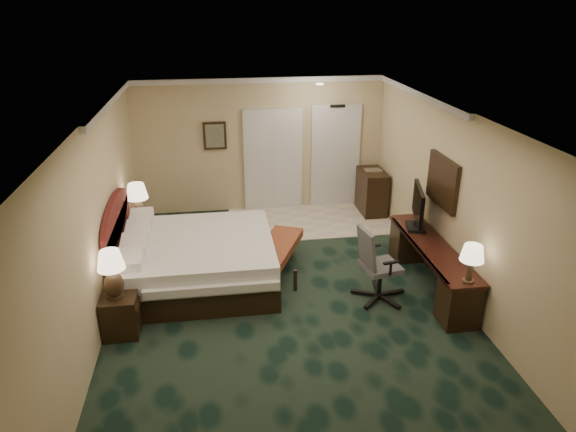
{
  "coord_description": "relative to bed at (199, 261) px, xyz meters",
  "views": [
    {
      "loc": [
        -0.92,
        -6.3,
        4.11
      ],
      "look_at": [
        0.1,
        0.6,
        1.13
      ],
      "focal_mm": 32.0,
      "sensor_mm": 36.0,
      "label": 1
    }
  ],
  "objects": [
    {
      "name": "floor",
      "position": [
        1.26,
        -0.83,
        -0.36
      ],
      "size": [
        5.0,
        7.5,
        0.0
      ],
      "primitive_type": "cube",
      "color": "black",
      "rests_on": "ground"
    },
    {
      "name": "ceiling",
      "position": [
        1.26,
        -0.83,
        2.34
      ],
      "size": [
        5.0,
        7.5,
        0.0
      ],
      "primitive_type": "cube",
      "color": "white",
      "rests_on": "wall_back"
    },
    {
      "name": "wall_back",
      "position": [
        1.26,
        2.92,
        0.99
      ],
      "size": [
        5.0,
        0.0,
        2.7
      ],
      "primitive_type": "cube",
      "color": "beige",
      "rests_on": "ground"
    },
    {
      "name": "wall_left",
      "position": [
        -1.24,
        -0.83,
        0.99
      ],
      "size": [
        0.0,
        7.5,
        2.7
      ],
      "primitive_type": "cube",
      "color": "beige",
      "rests_on": "ground"
    },
    {
      "name": "wall_right",
      "position": [
        3.76,
        -0.83,
        0.99
      ],
      "size": [
        0.0,
        7.5,
        2.7
      ],
      "primitive_type": "cube",
      "color": "beige",
      "rests_on": "ground"
    },
    {
      "name": "crown_molding",
      "position": [
        1.26,
        -0.83,
        2.29
      ],
      "size": [
        5.0,
        7.5,
        0.1
      ],
      "primitive_type": null,
      "color": "silver",
      "rests_on": "wall_back"
    },
    {
      "name": "tile_patch",
      "position": [
        2.16,
        2.07,
        -0.36
      ],
      "size": [
        3.2,
        1.7,
        0.01
      ],
      "primitive_type": "cube",
      "color": "beige",
      "rests_on": "ground"
    },
    {
      "name": "headboard",
      "position": [
        -1.18,
        0.17,
        0.34
      ],
      "size": [
        0.12,
        2.0,
        1.4
      ],
      "primitive_type": null,
      "color": "#541819",
      "rests_on": "ground"
    },
    {
      "name": "entry_door",
      "position": [
        2.81,
        2.89,
        0.69
      ],
      "size": [
        1.02,
        0.06,
        2.18
      ],
      "primitive_type": "cube",
      "color": "silver",
      "rests_on": "ground"
    },
    {
      "name": "closet_doors",
      "position": [
        1.51,
        2.88,
        0.69
      ],
      "size": [
        1.2,
        0.06,
        2.1
      ],
      "primitive_type": "cube",
      "color": "silver",
      "rests_on": "ground"
    },
    {
      "name": "wall_art",
      "position": [
        0.36,
        2.88,
        1.24
      ],
      "size": [
        0.45,
        0.06,
        0.55
      ],
      "primitive_type": "cube",
      "color": "#475F53",
      "rests_on": "wall_back"
    },
    {
      "name": "wall_mirror",
      "position": [
        3.72,
        -0.23,
        1.19
      ],
      "size": [
        0.05,
        0.95,
        0.75
      ],
      "primitive_type": "cube",
      "color": "white",
      "rests_on": "wall_right"
    },
    {
      "name": "bed",
      "position": [
        0.0,
        0.0,
        0.0
      ],
      "size": [
        2.28,
        2.12,
        0.72
      ],
      "primitive_type": "cube",
      "color": "silver",
      "rests_on": "ground"
    },
    {
      "name": "nightstand_near",
      "position": [
        -1.0,
        -1.18,
        -0.08
      ],
      "size": [
        0.45,
        0.52,
        0.56
      ],
      "primitive_type": "cube",
      "color": "black",
      "rests_on": "ground"
    },
    {
      "name": "nightstand_far",
      "position": [
        -1.01,
        1.32,
        -0.1
      ],
      "size": [
        0.43,
        0.49,
        0.53
      ],
      "primitive_type": "cube",
      "color": "black",
      "rests_on": "ground"
    },
    {
      "name": "lamp_near",
      "position": [
        -1.03,
        -1.2,
        0.53
      ],
      "size": [
        0.43,
        0.43,
        0.65
      ],
      "primitive_type": null,
      "rotation": [
        0.0,
        0.0,
        -0.28
      ],
      "color": "black",
      "rests_on": "nightstand_near"
    },
    {
      "name": "lamp_far",
      "position": [
        -1.01,
        1.27,
        0.52
      ],
      "size": [
        0.46,
        0.46,
        0.7
      ],
      "primitive_type": null,
      "rotation": [
        0.0,
        0.0,
        -0.29
      ],
      "color": "black",
      "rests_on": "nightstand_far"
    },
    {
      "name": "bed_bench",
      "position": [
        1.23,
        0.14,
        -0.12
      ],
      "size": [
        1.05,
        1.52,
        0.49
      ],
      "primitive_type": "cube",
      "rotation": [
        0.0,
        0.0,
        -0.42
      ],
      "color": "maroon",
      "rests_on": "ground"
    },
    {
      "name": "desk",
      "position": [
        3.48,
        -0.66,
        -0.01
      ],
      "size": [
        0.52,
        2.43,
        0.7
      ],
      "primitive_type": "cube",
      "color": "black",
      "rests_on": "ground"
    },
    {
      "name": "tv",
      "position": [
        3.46,
        -0.02,
        0.68
      ],
      "size": [
        0.3,
        0.88,
        0.69
      ],
      "primitive_type": "cube",
      "rotation": [
        0.0,
        0.0,
        -0.26
      ],
      "color": "black",
      "rests_on": "desk"
    },
    {
      "name": "desk_lamp",
      "position": [
        3.51,
        -1.73,
        0.61
      ],
      "size": [
        0.38,
        0.38,
        0.54
      ],
      "primitive_type": null,
      "rotation": [
        0.0,
        0.0,
        0.31
      ],
      "color": "black",
      "rests_on": "desk"
    },
    {
      "name": "desk_chair",
      "position": [
        2.62,
        -0.86,
        0.21
      ],
      "size": [
        0.76,
        0.73,
        1.14
      ],
      "primitive_type": null,
      "rotation": [
        0.0,
        0.0,
        0.17
      ],
      "color": "#4C4C51",
      "rests_on": "ground"
    },
    {
      "name": "minibar",
      "position": [
        3.48,
        2.37,
        0.08
      ],
      "size": [
        0.47,
        0.84,
        0.89
      ],
      "primitive_type": "cube",
      "color": "black",
      "rests_on": "ground"
    }
  ]
}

